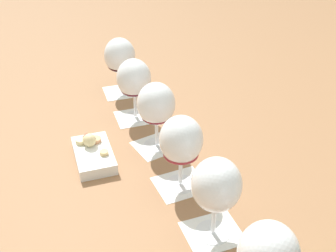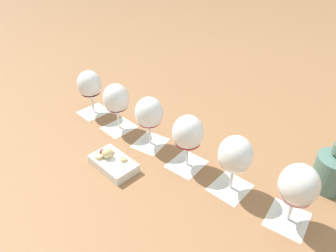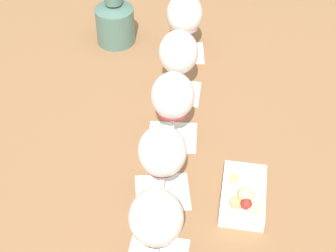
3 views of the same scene
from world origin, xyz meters
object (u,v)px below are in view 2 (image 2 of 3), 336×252
wine_glass_0 (298,187)px  wine_glass_1 (235,157)px  wine_glass_2 (188,134)px  ceramic_vase (334,169)px  snack_dish (112,162)px  wine_glass_4 (116,100)px  wine_glass_3 (149,115)px  wine_glass_5 (90,86)px

wine_glass_0 → wine_glass_1: bearing=35.6°
wine_glass_2 → ceramic_vase: size_ratio=1.20×
snack_dish → wine_glass_4: bearing=-10.6°
wine_glass_1 → wine_glass_3: same height
wine_glass_1 → wine_glass_2: (0.13, 0.09, 0.00)m
wine_glass_0 → snack_dish: (0.30, 0.41, -0.10)m
wine_glass_1 → wine_glass_5: (0.51, 0.37, 0.00)m
wine_glass_2 → snack_dish: 0.25m
wine_glass_1 → wine_glass_5: bearing=35.4°
wine_glass_4 → snack_dish: (-0.21, 0.04, -0.10)m
wine_glass_1 → snack_dish: (0.17, 0.32, -0.10)m
wine_glass_3 → ceramic_vase: wine_glass_3 is taller
wine_glass_0 → ceramic_vase: size_ratio=1.20×
snack_dish → wine_glass_2: bearing=-100.6°
wine_glass_1 → wine_glass_3: bearing=35.4°
wine_glass_0 → wine_glass_2: bearing=36.0°
wine_glass_1 → wine_glass_2: size_ratio=1.00×
wine_glass_1 → wine_glass_4: bearing=36.3°
wine_glass_0 → wine_glass_1: 0.17m
wine_glass_0 → wine_glass_2: (0.26, 0.19, 0.00)m
wine_glass_4 → wine_glass_5: (0.14, 0.09, 0.00)m
wine_glass_2 → wine_glass_3: (0.13, 0.09, -0.00)m
wine_glass_3 → snack_dish: bearing=124.2°
wine_glass_0 → wine_glass_2: 0.32m
wine_glass_3 → wine_glass_5: bearing=35.5°
wine_glass_0 → wine_glass_2: same height
wine_glass_3 → wine_glass_5: (0.26, 0.18, 0.00)m
wine_glass_4 → ceramic_vase: size_ratio=1.20×
wine_glass_4 → wine_glass_1: bearing=-143.7°
wine_glass_0 → wine_glass_5: (0.65, 0.46, -0.00)m
wine_glass_2 → wine_glass_4: bearing=36.2°
wine_glass_3 → wine_glass_4: same height
wine_glass_0 → snack_dish: wine_glass_0 is taller
ceramic_vase → snack_dish: (0.22, 0.59, -0.04)m
wine_glass_1 → ceramic_vase: (-0.06, -0.27, -0.05)m
wine_glass_4 → wine_glass_5: bearing=32.9°
wine_glass_4 → ceramic_vase: 0.70m
snack_dish → wine_glass_1: bearing=-117.8°
wine_glass_2 → snack_dish: (0.04, 0.22, -0.10)m
wine_glass_5 → ceramic_vase: (-0.57, -0.64, -0.05)m
wine_glass_3 → ceramic_vase: 0.56m
ceramic_vase → wine_glass_4: bearing=51.8°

